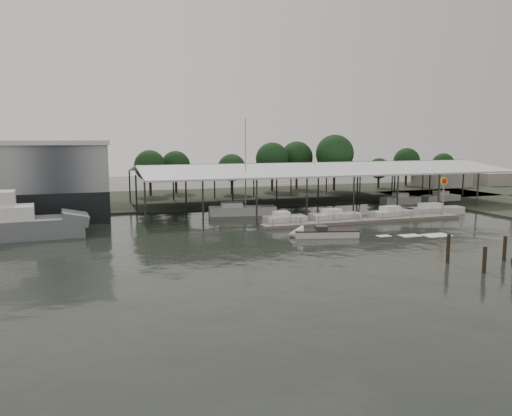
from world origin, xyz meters
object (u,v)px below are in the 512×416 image
object	(u,v)px
grey_trawler	(9,225)
white_sailboat	(241,210)
speedboat_underway	(320,233)
shell_fuel_sign	(444,189)

from	to	relation	value
grey_trawler	white_sailboat	bearing A→B (deg)	11.65
grey_trawler	speedboat_underway	size ratio (longest dim) A/B	0.89
white_sailboat	shell_fuel_sign	bearing A→B (deg)	-13.93
shell_fuel_sign	grey_trawler	bearing A→B (deg)	176.92
shell_fuel_sign	grey_trawler	size ratio (longest dim) A/B	0.34
shell_fuel_sign	speedboat_underway	size ratio (longest dim) A/B	0.30
grey_trawler	speedboat_underway	world-z (taller)	grey_trawler
grey_trawler	speedboat_underway	xyz separation A→B (m)	(32.19, -9.61, -1.19)
shell_fuel_sign	white_sailboat	distance (m)	27.78
shell_fuel_sign	speedboat_underway	xyz separation A→B (m)	(-21.61, -6.72, -3.53)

